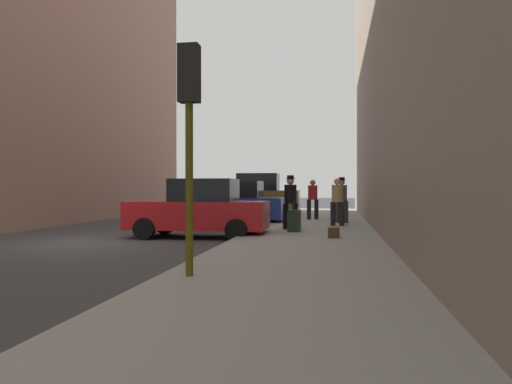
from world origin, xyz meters
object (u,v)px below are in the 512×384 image
Objects in this scene: fire_hydrant at (258,222)px; rolling_suitcase at (294,221)px; parked_blue_sedan at (234,204)px; duffel_bag at (334,232)px; traffic_light at (189,108)px; parked_red_hatchback at (199,210)px; pedestrian_with_beanie at (342,197)px; pedestrian_in_tan_coat at (337,199)px; parked_bronze_suv at (255,197)px; pedestrian_with_fedora at (290,199)px; pedestrian_in_red_jacket at (313,197)px.

rolling_suitcase is at bearing 34.89° from fire_hydrant.
parked_blue_sedan is 7.36m from duffel_bag.
traffic_light reaches higher than duffel_bag.
traffic_light is at bearing -75.64° from parked_red_hatchback.
pedestrian_in_tan_coat is at bearing -96.47° from pedestrian_with_beanie.
parked_bronze_suv reaches higher than pedestrian_with_beanie.
pedestrian_with_fedora reaches higher than pedestrian_in_red_jacket.
parked_red_hatchback is 2.37× the size of pedestrian_with_beanie.
duffel_bag is at bearing -91.50° from pedestrian_in_tan_coat.
parked_red_hatchback and parked_blue_sedan have the same top height.
duffel_bag is at bearing -56.45° from parked_blue_sedan.
parked_blue_sedan is 4.56m from pedestrian_in_tan_coat.
parked_bronze_suv reaches higher than rolling_suitcase.
pedestrian_with_fedora is at bearing -73.90° from parked_bronze_suv.
rolling_suitcase is at bearing 83.13° from traffic_light.
parked_blue_sedan is 4.36m from pedestrian_with_beanie.
traffic_light is (1.85, -18.01, 1.73)m from parked_bronze_suv.
traffic_light reaches higher than pedestrian_in_red_jacket.
pedestrian_in_red_jacket is (3.13, 6.87, 0.26)m from parked_red_hatchback.
parked_bronze_suv is 18.18m from traffic_light.
parked_blue_sedan is 2.38× the size of pedestrian_with_beanie.
parked_red_hatchback is at bearing -90.00° from parked_bronze_suv.
fire_hydrant is 0.40× the size of pedestrian_with_beanie.
pedestrian_in_red_jacket is at bearing -51.24° from parked_bronze_suv.
fire_hydrant is 4.11m from pedestrian_in_tan_coat.
fire_hydrant reaches higher than duffel_bag.
duffel_bag is at bearing -92.83° from pedestrian_with_beanie.
duffel_bag is (1.23, -1.70, -0.20)m from rolling_suitcase.
parked_bronze_suv is 8.43m from pedestrian_in_tan_coat.
pedestrian_with_fedora is at bearing -53.97° from parked_blue_sedan.
pedestrian_with_fedora reaches higher than pedestrian_in_tan_coat.
traffic_light is 8.45m from rolling_suitcase.
pedestrian_in_tan_coat and pedestrian_in_red_jacket have the same top height.
parked_blue_sedan is at bearing 123.55° from duffel_bag.
parked_blue_sedan is 0.92× the size of parked_bronze_suv.
fire_hydrant is at bearing -125.56° from pedestrian_in_tan_coat.
parked_bronze_suv is 6.57× the size of fire_hydrant.
parked_red_hatchback is at bearing -148.25° from pedestrian_with_fedora.
parked_bronze_suv is 5.00m from pedestrian_in_red_jacket.
pedestrian_with_fedora is at bearing 61.03° from fire_hydrant.
pedestrian_in_tan_coat is (2.37, 3.31, 0.61)m from fire_hydrant.
pedestrian_in_red_jacket is (1.33, 6.74, 0.61)m from fire_hydrant.
fire_hydrant is 7.71m from traffic_light.
rolling_suitcase reaches higher than duffel_bag.
parked_blue_sedan reaches higher than fire_hydrant.
pedestrian_with_fedora reaches higher than rolling_suitcase.
traffic_light is 2.03× the size of pedestrian_with_beanie.
rolling_suitcase is (-1.34, -2.60, -0.61)m from pedestrian_in_tan_coat.
pedestrian_with_fedora is (2.64, -9.14, 0.10)m from parked_bronze_suv.
parked_red_hatchback is at bearing 104.36° from traffic_light.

